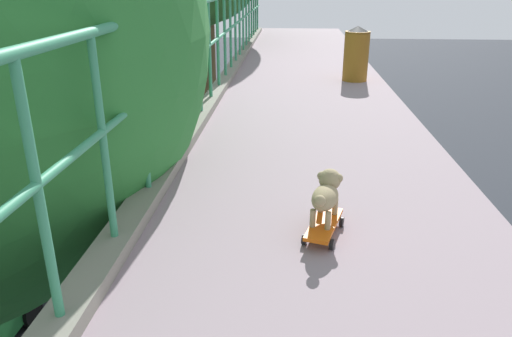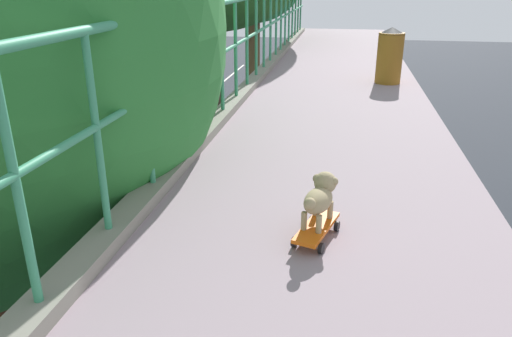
{
  "view_description": "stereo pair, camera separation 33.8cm",
  "coord_description": "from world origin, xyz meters",
  "px_view_note": "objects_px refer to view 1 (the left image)",
  "views": [
    {
      "loc": [
        0.77,
        0.44,
        6.74
      ],
      "look_at": [
        0.54,
        3.58,
        5.49
      ],
      "focal_mm": 34.01,
      "sensor_mm": 36.0,
      "label": 1
    },
    {
      "loc": [
        1.1,
        0.48,
        6.74
      ],
      "look_at": [
        0.54,
        3.58,
        5.49
      ],
      "focal_mm": 34.01,
      "sensor_mm": 36.0,
      "label": 2
    }
  ],
  "objects_px": {
    "toy_skateboard": "(324,225)",
    "small_dog": "(326,192)",
    "city_bus": "(90,85)",
    "litter_bin": "(356,53)"
  },
  "relations": [
    {
      "from": "toy_skateboard",
      "to": "small_dog",
      "type": "distance_m",
      "value": 0.21
    },
    {
      "from": "toy_skateboard",
      "to": "litter_bin",
      "type": "xyz_separation_m",
      "value": [
        0.77,
        5.0,
        0.36
      ]
    },
    {
      "from": "toy_skateboard",
      "to": "litter_bin",
      "type": "distance_m",
      "value": 5.07
    },
    {
      "from": "city_bus",
      "to": "litter_bin",
      "type": "xyz_separation_m",
      "value": [
        10.65,
        -14.87,
        3.77
      ]
    },
    {
      "from": "toy_skateboard",
      "to": "small_dog",
      "type": "bearing_deg",
      "value": 81.53
    },
    {
      "from": "toy_skateboard",
      "to": "small_dog",
      "type": "height_order",
      "value": "small_dog"
    },
    {
      "from": "toy_skateboard",
      "to": "city_bus",
      "type": "bearing_deg",
      "value": 116.45
    },
    {
      "from": "litter_bin",
      "to": "toy_skateboard",
      "type": "bearing_deg",
      "value": -98.75
    },
    {
      "from": "city_bus",
      "to": "litter_bin",
      "type": "relative_size",
      "value": 13.2
    },
    {
      "from": "litter_bin",
      "to": "city_bus",
      "type": "bearing_deg",
      "value": 125.63
    }
  ]
}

